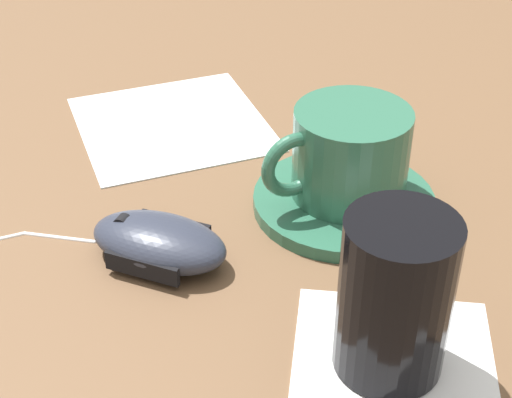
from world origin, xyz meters
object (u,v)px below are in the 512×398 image
(saucer, at_px, (344,202))
(computer_mouse, at_px, (159,242))
(coffee_cup, at_px, (348,154))
(drinking_glass, at_px, (395,297))

(saucer, height_order, computer_mouse, computer_mouse)
(coffee_cup, distance_m, computer_mouse, 0.16)
(saucer, xyz_separation_m, coffee_cup, (0.00, -0.00, 0.04))
(coffee_cup, relative_size, computer_mouse, 0.98)
(saucer, height_order, drinking_glass, drinking_glass)
(saucer, relative_size, drinking_glass, 1.37)
(saucer, bearing_deg, computer_mouse, 125.87)
(drinking_glass, bearing_deg, saucer, 14.50)
(computer_mouse, bearing_deg, coffee_cup, -52.87)
(saucer, distance_m, coffee_cup, 0.04)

